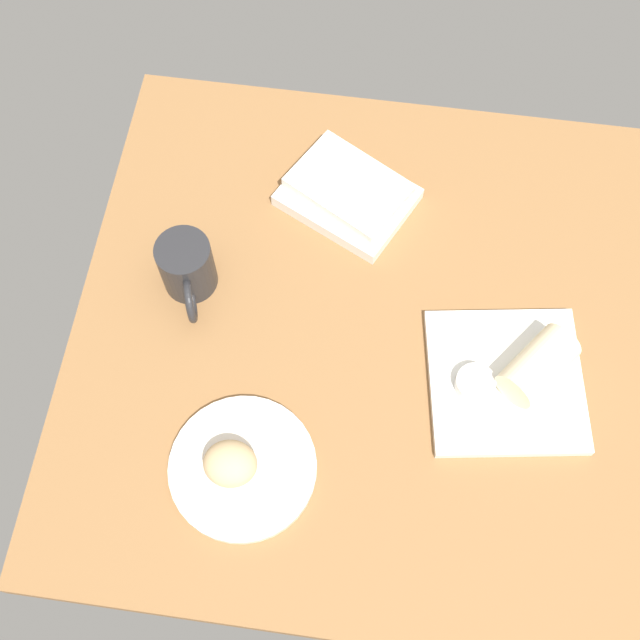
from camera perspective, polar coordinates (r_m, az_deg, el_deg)
dining_table at (r=128.64cm, az=7.42°, el=-1.69°), size 110.00×90.00×4.00cm
round_plate at (r=119.12cm, az=-5.43°, el=-10.26°), size 21.34×21.34×1.40cm
scone_pastry at (r=115.91cm, az=-6.31°, el=-9.97°), size 7.63×6.74×5.42cm
square_plate at (r=125.49cm, az=12.87°, el=-4.19°), size 26.07×26.07×1.60cm
sauce_cup at (r=122.20cm, az=10.81°, el=-4.39°), size 5.84×5.84×2.32cm
breakfast_wrap at (r=123.11cm, az=15.03°, el=-3.11°), size 12.27×13.25×6.43cm
book_stack at (r=135.78cm, az=1.97°, el=8.90°), size 24.86×22.81×4.77cm
coffee_mug at (r=126.91cm, az=-9.31°, el=3.63°), size 8.52×13.57×10.10cm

